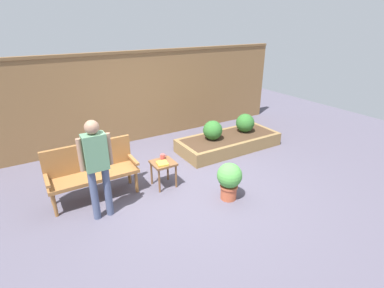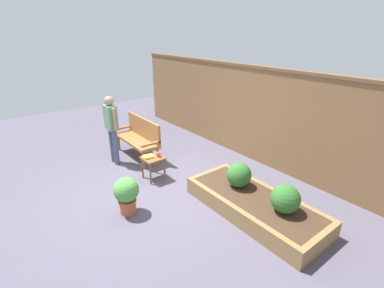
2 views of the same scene
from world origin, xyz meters
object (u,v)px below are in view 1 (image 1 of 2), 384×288
(shrub_near_bench, at_px, (213,130))
(book_on_table, at_px, (162,163))
(cup_on_table, at_px, (163,157))
(potted_boxwood, at_px, (229,179))
(garden_bench, at_px, (91,167))
(side_table, at_px, (163,166))
(shrub_far_corner, at_px, (245,123))
(person_by_bench, at_px, (97,162))

(shrub_near_bench, bearing_deg, book_on_table, -152.77)
(cup_on_table, relative_size, potted_boxwood, 0.19)
(garden_bench, xyz_separation_m, side_table, (1.16, -0.33, -0.15))
(shrub_near_bench, bearing_deg, shrub_far_corner, 0.00)
(potted_boxwood, distance_m, shrub_near_bench, 1.94)
(garden_bench, height_order, shrub_near_bench, garden_bench)
(garden_bench, distance_m, shrub_far_corner, 3.76)
(garden_bench, bearing_deg, side_table, -15.69)
(garden_bench, height_order, book_on_table, garden_bench)
(garden_bench, height_order, potted_boxwood, garden_bench)
(book_on_table, bearing_deg, garden_bench, 168.38)
(garden_bench, relative_size, shrub_near_bench, 3.31)
(potted_boxwood, relative_size, shrub_near_bench, 1.49)
(cup_on_table, height_order, potted_boxwood, potted_boxwood)
(side_table, height_order, potted_boxwood, potted_boxwood)
(garden_bench, distance_m, cup_on_table, 1.23)
(side_table, xyz_separation_m, person_by_bench, (-1.19, -0.32, 0.54))
(person_by_bench, bearing_deg, garden_bench, 87.29)
(cup_on_table, relative_size, shrub_far_corner, 0.27)
(book_on_table, bearing_deg, person_by_bench, -159.45)
(book_on_table, bearing_deg, cup_on_table, 70.07)
(shrub_near_bench, distance_m, person_by_bench, 3.05)
(shrub_near_bench, bearing_deg, cup_on_table, -156.82)
(cup_on_table, distance_m, book_on_table, 0.22)
(cup_on_table, xyz_separation_m, book_on_table, (-0.10, -0.19, -0.03))
(garden_bench, distance_m, shrub_near_bench, 2.82)
(cup_on_table, distance_m, person_by_bench, 1.38)
(cup_on_table, xyz_separation_m, shrub_near_bench, (1.57, 0.67, -0.01))
(shrub_near_bench, distance_m, shrub_far_corner, 0.95)
(garden_bench, relative_size, potted_boxwood, 2.22)
(shrub_far_corner, xyz_separation_m, person_by_bench, (-3.76, -1.11, 0.41))
(shrub_far_corner, relative_size, person_by_bench, 0.28)
(potted_boxwood, bearing_deg, person_by_bench, 162.37)
(person_by_bench, bearing_deg, shrub_near_bench, 21.48)
(cup_on_table, bearing_deg, potted_boxwood, -56.23)
(potted_boxwood, bearing_deg, book_on_table, 132.96)
(person_by_bench, bearing_deg, book_on_table, 12.17)
(side_table, height_order, person_by_bench, person_by_bench)
(side_table, xyz_separation_m, potted_boxwood, (0.75, -0.94, -0.02))
(side_table, distance_m, shrub_far_corner, 2.69)
(cup_on_table, height_order, shrub_far_corner, shrub_far_corner)
(garden_bench, height_order, shrub_far_corner, garden_bench)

